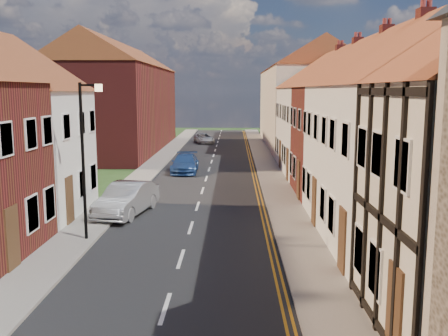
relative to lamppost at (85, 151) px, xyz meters
name	(u,v)px	position (x,y,z in m)	size (l,w,h in m)	color
road	(202,191)	(3.81, 10.00, -3.53)	(7.00, 90.00, 0.02)	black
pavement_left	(128,190)	(-0.59, 10.00, -3.48)	(1.80, 90.00, 0.12)	slate
pavement_right	(277,190)	(8.21, 10.00, -3.48)	(1.80, 90.00, 0.12)	slate
cottage_r_cream_mid	(403,121)	(13.11, 3.50, 0.94)	(8.30, 5.20, 9.00)	silver
cottage_r_pink	(370,115)	(13.11, 8.90, 0.94)	(8.30, 6.00, 9.00)	maroon
cottage_r_white_far	(348,111)	(13.11, 14.30, 0.94)	(8.30, 5.20, 9.00)	silver
cottage_r_cream_far	(332,108)	(13.11, 19.70, 0.94)	(8.30, 6.00, 9.00)	silver
block_right_far	(304,96)	(13.11, 35.00, 1.76)	(8.30, 24.20, 10.50)	beige
block_left_far	(119,96)	(-5.49, 30.00, 1.76)	(8.30, 24.20, 10.50)	maroon
lamppost	(85,151)	(0.00, 0.00, 0.00)	(0.88, 0.15, 6.00)	black
car_mid	(127,199)	(0.61, 4.23, -2.78)	(1.61, 4.63, 1.52)	gray
car_far	(185,163)	(2.14, 16.64, -2.89)	(1.82, 4.48, 1.30)	navy
car_distant	(204,138)	(2.31, 36.77, -2.99)	(1.80, 3.91, 1.09)	#A5A7AC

